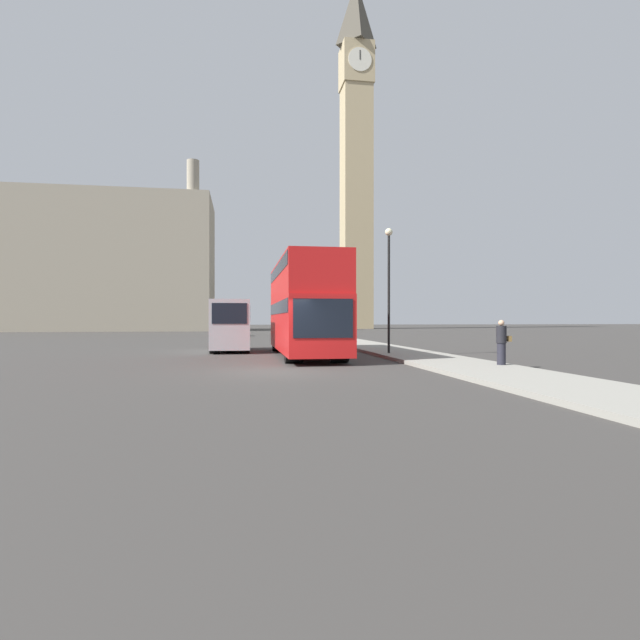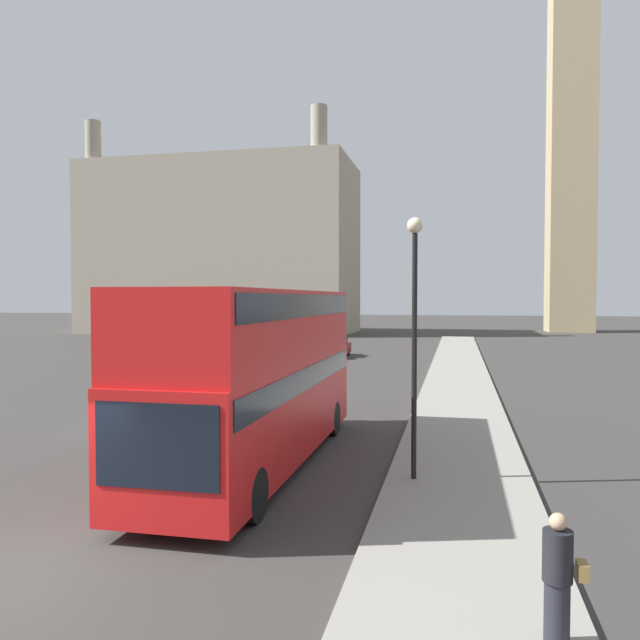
{
  "view_description": "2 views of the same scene",
  "coord_description": "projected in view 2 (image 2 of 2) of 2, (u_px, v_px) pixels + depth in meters",
  "views": [
    {
      "loc": [
        -1.33,
        -16.81,
        1.75
      ],
      "look_at": [
        2.13,
        4.91,
        1.72
      ],
      "focal_mm": 28.0,
      "sensor_mm": 36.0,
      "label": 1
    },
    {
      "loc": [
        6.57,
        -8.16,
        4.27
      ],
      "look_at": [
        1.84,
        13.25,
        3.49
      ],
      "focal_mm": 35.0,
      "sensor_mm": 36.0,
      "label": 2
    }
  ],
  "objects": [
    {
      "name": "red_double_decker_bus",
      "position": [
        259.0,
        368.0,
        15.78
      ],
      "size": [
        2.59,
        11.09,
        4.46
      ],
      "color": "red",
      "rests_on": "ground_plane"
    },
    {
      "name": "sidewalk_strip",
      "position": [
        460.0,
        620.0,
        8.1
      ],
      "size": [
        3.27,
        120.0,
        0.15
      ],
      "color": "gray",
      "rests_on": "ground_plane"
    },
    {
      "name": "white_van",
      "position": [
        194.0,
        383.0,
        20.48
      ],
      "size": [
        2.06,
        5.15,
        2.78
      ],
      "color": "#B2B7BC",
      "rests_on": "ground_plane"
    },
    {
      "name": "building_block_distant",
      "position": [
        223.0,
        249.0,
        77.35
      ],
      "size": [
        32.21,
        15.09,
        25.19
      ],
      "color": "#9E937F",
      "rests_on": "ground_plane"
    },
    {
      "name": "clock_tower",
      "position": [
        572.0,
        59.0,
        77.83
      ],
      "size": [
        5.82,
        5.99,
        66.51
      ],
      "color": "tan",
      "rests_on": "ground_plane"
    },
    {
      "name": "ground_plane",
      "position": [
        16.0,
        577.0,
        9.53
      ],
      "size": [
        300.0,
        300.0,
        0.0
      ],
      "primitive_type": "plane",
      "color": "#383533"
    },
    {
      "name": "street_lamp",
      "position": [
        415.0,
        309.0,
        14.09
      ],
      "size": [
        0.36,
        0.36,
        5.93
      ],
      "color": "black",
      "rests_on": "sidewalk_strip"
    },
    {
      "name": "parked_sedan",
      "position": [
        334.0,
        348.0,
        45.41
      ],
      "size": [
        1.82,
        4.66,
        1.43
      ],
      "color": "maroon",
      "rests_on": "ground_plane"
    },
    {
      "name": "pedestrian",
      "position": [
        558.0,
        579.0,
        7.37
      ],
      "size": [
        0.51,
        0.35,
        1.58
      ],
      "color": "#23232D",
      "rests_on": "sidewalk_strip"
    }
  ]
}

